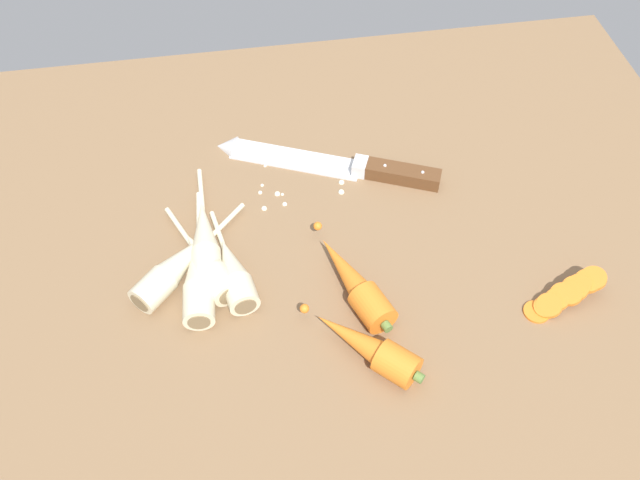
{
  "coord_description": "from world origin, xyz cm",
  "views": [
    {
      "loc": [
        -9.37,
        -59.85,
        73.55
      ],
      "look_at": [
        0.0,
        -2.0,
        1.5
      ],
      "focal_mm": 38.55,
      "sensor_mm": 36.0,
      "label": 1
    }
  ],
  "objects_px": {
    "parsnip_outer": "(205,241)",
    "carrot_slice_stack": "(566,294)",
    "whole_carrot_second": "(369,347)",
    "parsnip_mid_left": "(233,272)",
    "parsnip_front": "(176,267)",
    "chefs_knife": "(322,162)",
    "whole_carrot": "(355,283)",
    "parsnip_mid_right": "(207,264)",
    "parsnip_back": "(199,275)"
  },
  "relations": [
    {
      "from": "chefs_knife",
      "to": "parsnip_front",
      "type": "height_order",
      "value": "parsnip_front"
    },
    {
      "from": "whole_carrot",
      "to": "parsnip_mid_right",
      "type": "relative_size",
      "value": 1.02
    },
    {
      "from": "whole_carrot",
      "to": "parsnip_outer",
      "type": "height_order",
      "value": "whole_carrot"
    },
    {
      "from": "parsnip_front",
      "to": "carrot_slice_stack",
      "type": "relative_size",
      "value": 1.5
    },
    {
      "from": "parsnip_mid_right",
      "to": "carrot_slice_stack",
      "type": "xyz_separation_m",
      "value": [
        0.45,
        -0.12,
        -0.01
      ]
    },
    {
      "from": "parsnip_back",
      "to": "carrot_slice_stack",
      "type": "distance_m",
      "value": 0.47
    },
    {
      "from": "parsnip_mid_right",
      "to": "chefs_knife",
      "type": "bearing_deg",
      "value": 44.24
    },
    {
      "from": "chefs_knife",
      "to": "whole_carrot_second",
      "type": "distance_m",
      "value": 0.33
    },
    {
      "from": "chefs_knife",
      "to": "parsnip_back",
      "type": "distance_m",
      "value": 0.27
    },
    {
      "from": "parsnip_front",
      "to": "parsnip_back",
      "type": "xyz_separation_m",
      "value": [
        0.03,
        -0.02,
        -0.0
      ]
    },
    {
      "from": "parsnip_mid_left",
      "to": "parsnip_back",
      "type": "relative_size",
      "value": 0.77
    },
    {
      "from": "parsnip_front",
      "to": "chefs_knife",
      "type": "bearing_deg",
      "value": 38.18
    },
    {
      "from": "chefs_knife",
      "to": "parsnip_outer",
      "type": "height_order",
      "value": "parsnip_outer"
    },
    {
      "from": "parsnip_mid_right",
      "to": "whole_carrot_second",
      "type": "bearing_deg",
      "value": -40.43
    },
    {
      "from": "chefs_knife",
      "to": "carrot_slice_stack",
      "type": "distance_m",
      "value": 0.4
    },
    {
      "from": "whole_carrot",
      "to": "parsnip_back",
      "type": "bearing_deg",
      "value": 166.74
    },
    {
      "from": "parsnip_back",
      "to": "parsnip_mid_left",
      "type": "bearing_deg",
      "value": -4.86
    },
    {
      "from": "parsnip_outer",
      "to": "parsnip_front",
      "type": "bearing_deg",
      "value": -135.78
    },
    {
      "from": "parsnip_back",
      "to": "carrot_slice_stack",
      "type": "height_order",
      "value": "parsnip_back"
    },
    {
      "from": "whole_carrot",
      "to": "parsnip_mid_right",
      "type": "bearing_deg",
      "value": 161.63
    },
    {
      "from": "whole_carrot_second",
      "to": "parsnip_mid_right",
      "type": "height_order",
      "value": "whole_carrot_second"
    },
    {
      "from": "whole_carrot",
      "to": "parsnip_back",
      "type": "xyz_separation_m",
      "value": [
        -0.2,
        0.05,
        -0.0
      ]
    },
    {
      "from": "whole_carrot_second",
      "to": "parsnip_front",
      "type": "relative_size",
      "value": 0.79
    },
    {
      "from": "whole_carrot",
      "to": "parsnip_outer",
      "type": "xyz_separation_m",
      "value": [
        -0.19,
        0.1,
        -0.0
      ]
    },
    {
      "from": "chefs_knife",
      "to": "parsnip_mid_right",
      "type": "distance_m",
      "value": 0.25
    },
    {
      "from": "parsnip_mid_left",
      "to": "whole_carrot_second",
      "type": "bearing_deg",
      "value": -42.39
    },
    {
      "from": "whole_carrot_second",
      "to": "parsnip_mid_left",
      "type": "relative_size",
      "value": 0.76
    },
    {
      "from": "parsnip_mid_left",
      "to": "parsnip_back",
      "type": "height_order",
      "value": "same"
    },
    {
      "from": "whole_carrot",
      "to": "carrot_slice_stack",
      "type": "distance_m",
      "value": 0.27
    },
    {
      "from": "parsnip_front",
      "to": "parsnip_mid_left",
      "type": "bearing_deg",
      "value": -15.6
    },
    {
      "from": "whole_carrot_second",
      "to": "parsnip_mid_left",
      "type": "xyz_separation_m",
      "value": [
        -0.15,
        0.14,
        -0.0
      ]
    },
    {
      "from": "whole_carrot_second",
      "to": "chefs_knife",
      "type": "bearing_deg",
      "value": 90.23
    },
    {
      "from": "whole_carrot_second",
      "to": "parsnip_back",
      "type": "xyz_separation_m",
      "value": [
        -0.2,
        0.14,
        -0.0
      ]
    },
    {
      "from": "chefs_knife",
      "to": "whole_carrot_second",
      "type": "bearing_deg",
      "value": -89.77
    },
    {
      "from": "whole_carrot",
      "to": "parsnip_mid_left",
      "type": "height_order",
      "value": "whole_carrot"
    },
    {
      "from": "parsnip_front",
      "to": "parsnip_mid_left",
      "type": "distance_m",
      "value": 0.08
    },
    {
      "from": "chefs_knife",
      "to": "carrot_slice_stack",
      "type": "height_order",
      "value": "carrot_slice_stack"
    },
    {
      "from": "parsnip_front",
      "to": "parsnip_outer",
      "type": "xyz_separation_m",
      "value": [
        0.04,
        0.04,
        -0.0
      ]
    },
    {
      "from": "parsnip_front",
      "to": "parsnip_mid_right",
      "type": "xyz_separation_m",
      "value": [
        0.04,
        -0.0,
        0.0
      ]
    },
    {
      "from": "parsnip_front",
      "to": "parsnip_outer",
      "type": "height_order",
      "value": "same"
    },
    {
      "from": "whole_carrot_second",
      "to": "parsnip_mid_left",
      "type": "bearing_deg",
      "value": 137.61
    },
    {
      "from": "parsnip_mid_left",
      "to": "parsnip_back",
      "type": "bearing_deg",
      "value": 175.14
    },
    {
      "from": "whole_carrot",
      "to": "carrot_slice_stack",
      "type": "xyz_separation_m",
      "value": [
        0.26,
        -0.06,
        -0.01
      ]
    },
    {
      "from": "whole_carrot_second",
      "to": "parsnip_outer",
      "type": "xyz_separation_m",
      "value": [
        -0.18,
        0.2,
        -0.0
      ]
    },
    {
      "from": "parsnip_front",
      "to": "parsnip_mid_left",
      "type": "height_order",
      "value": "same"
    },
    {
      "from": "parsnip_outer",
      "to": "carrot_slice_stack",
      "type": "bearing_deg",
      "value": -19.38
    },
    {
      "from": "chefs_knife",
      "to": "parsnip_outer",
      "type": "xyz_separation_m",
      "value": [
        -0.18,
        -0.14,
        0.01
      ]
    },
    {
      "from": "parsnip_back",
      "to": "carrot_slice_stack",
      "type": "xyz_separation_m",
      "value": [
        0.46,
        -0.1,
        -0.01
      ]
    },
    {
      "from": "chefs_knife",
      "to": "parsnip_front",
      "type": "bearing_deg",
      "value": -141.82
    },
    {
      "from": "parsnip_front",
      "to": "parsnip_mid_right",
      "type": "height_order",
      "value": "same"
    }
  ]
}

